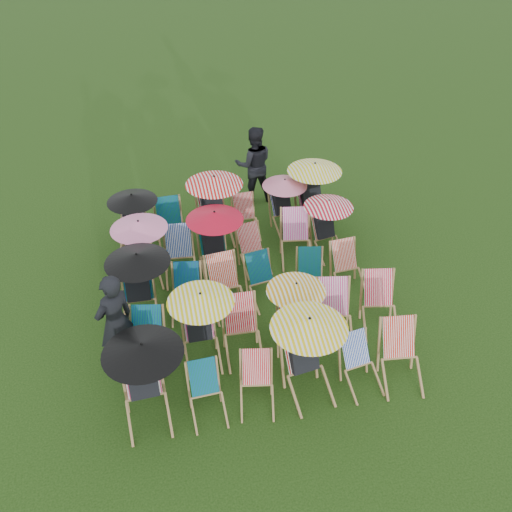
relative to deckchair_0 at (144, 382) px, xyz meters
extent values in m
plane|color=black|center=(2.05, 2.13, -0.74)|extent=(100.00, 100.00, 0.00)
cube|color=#CA2854|center=(-0.03, 0.20, -0.06)|extent=(0.54, 0.41, 0.62)
cube|color=black|center=(-0.03, 0.15, -0.06)|extent=(0.45, 0.47, 0.65)
sphere|color=tan|center=(-0.03, 0.26, 0.28)|extent=(0.23, 0.23, 0.23)
cylinder|color=black|center=(0.04, 0.11, 0.23)|extent=(0.03, 0.03, 0.76)
cone|color=black|center=(0.04, 0.11, 0.57)|extent=(1.19, 1.19, 0.18)
cube|color=#096039|center=(0.87, 0.06, -0.18)|extent=(0.44, 0.33, 0.50)
cube|color=red|center=(1.70, 0.07, -0.17)|extent=(0.48, 0.39, 0.51)
cube|color=#C40607|center=(2.43, 0.17, -0.05)|extent=(0.57, 0.46, 0.62)
cube|color=black|center=(2.44, 0.12, -0.06)|extent=(0.50, 0.51, 0.65)
sphere|color=tan|center=(2.42, 0.22, 0.29)|extent=(0.23, 0.23, 0.23)
cylinder|color=black|center=(2.51, 0.08, 0.23)|extent=(0.03, 0.03, 0.76)
cone|color=yellow|center=(2.51, 0.08, 0.58)|extent=(1.19, 1.19, 0.18)
cube|color=#082DAC|center=(3.32, 0.09, -0.17)|extent=(0.48, 0.39, 0.52)
cube|color=red|center=(4.05, 0.10, -0.07)|extent=(0.55, 0.43, 0.61)
cube|color=#0A7345|center=(0.11, 1.31, -0.09)|extent=(0.55, 0.45, 0.58)
cube|color=#F5318E|center=(0.96, 1.21, -0.11)|extent=(0.48, 0.36, 0.57)
cube|color=black|center=(0.96, 1.16, -0.11)|extent=(0.40, 0.42, 0.60)
sphere|color=tan|center=(0.96, 1.26, 0.21)|extent=(0.21, 0.21, 0.21)
cylinder|color=black|center=(1.02, 1.12, 0.16)|extent=(0.03, 0.03, 0.70)
cone|color=yellow|center=(1.02, 1.12, 0.48)|extent=(1.10, 1.10, 0.17)
cube|color=red|center=(1.67, 1.22, -0.07)|extent=(0.52, 0.39, 0.60)
cube|color=red|center=(2.59, 1.25, -0.16)|extent=(0.50, 0.40, 0.52)
cube|color=black|center=(2.58, 1.21, -0.16)|extent=(0.43, 0.44, 0.55)
sphere|color=tan|center=(2.59, 1.30, 0.13)|extent=(0.19, 0.19, 0.19)
cylinder|color=black|center=(2.62, 1.16, 0.08)|extent=(0.03, 0.03, 0.64)
cone|color=orange|center=(2.62, 1.16, 0.37)|extent=(1.01, 1.01, 0.16)
cube|color=#DC2C7D|center=(3.34, 1.26, -0.06)|extent=(0.57, 0.46, 0.61)
cube|color=red|center=(4.22, 1.34, -0.08)|extent=(0.56, 0.45, 0.59)
cube|color=#09662B|center=(0.03, 2.43, -0.08)|extent=(0.51, 0.38, 0.60)
cube|color=black|center=(0.03, 2.38, -0.08)|extent=(0.43, 0.44, 0.63)
sphere|color=tan|center=(0.03, 2.48, 0.25)|extent=(0.22, 0.22, 0.22)
cylinder|color=black|center=(0.09, 2.33, 0.20)|extent=(0.03, 0.03, 0.73)
cone|color=black|center=(0.09, 2.33, 0.53)|extent=(1.15, 1.15, 0.18)
cube|color=#095E3B|center=(0.91, 2.41, -0.13)|extent=(0.51, 0.41, 0.55)
cube|color=red|center=(1.57, 2.40, -0.07)|extent=(0.55, 0.43, 0.61)
cube|color=#0A6D38|center=(2.28, 2.47, -0.14)|extent=(0.51, 0.41, 0.54)
cube|color=#09662A|center=(3.28, 2.43, -0.16)|extent=(0.49, 0.40, 0.52)
cube|color=red|center=(3.99, 2.48, -0.14)|extent=(0.48, 0.37, 0.54)
cube|color=#D32A5A|center=(0.10, 3.54, -0.11)|extent=(0.53, 0.43, 0.57)
cube|color=black|center=(0.11, 3.49, -0.11)|extent=(0.46, 0.48, 0.60)
sphere|color=tan|center=(0.09, 3.59, 0.20)|extent=(0.21, 0.21, 0.21)
cylinder|color=black|center=(0.17, 3.46, 0.15)|extent=(0.03, 0.03, 0.70)
cone|color=pink|center=(0.17, 3.46, 0.47)|extent=(1.10, 1.10, 0.17)
cube|color=#072F98|center=(0.89, 3.55, -0.07)|extent=(0.53, 0.41, 0.60)
cube|color=#096336|center=(1.56, 3.50, -0.09)|extent=(0.51, 0.38, 0.58)
cube|color=black|center=(1.56, 3.45, -0.09)|extent=(0.43, 0.44, 0.61)
sphere|color=tan|center=(1.55, 3.55, 0.23)|extent=(0.21, 0.21, 0.21)
cylinder|color=black|center=(1.62, 3.41, 0.18)|extent=(0.03, 0.03, 0.72)
cone|color=#B50A22|center=(1.62, 3.41, 0.50)|extent=(1.13, 1.13, 0.17)
cube|color=red|center=(2.31, 3.48, -0.16)|extent=(0.49, 0.39, 0.52)
cube|color=#EB2F9E|center=(3.32, 3.61, -0.06)|extent=(0.57, 0.46, 0.61)
cube|color=red|center=(3.91, 3.60, -0.15)|extent=(0.50, 0.41, 0.53)
cube|color=black|center=(3.92, 3.56, -0.15)|extent=(0.44, 0.45, 0.56)
sphere|color=tan|center=(3.90, 3.65, 0.14)|extent=(0.19, 0.19, 0.19)
cylinder|color=black|center=(3.98, 3.53, 0.09)|extent=(0.03, 0.03, 0.65)
cone|color=red|center=(3.98, 3.53, 0.39)|extent=(1.02, 1.02, 0.16)
cube|color=#072FA3|center=(0.05, 4.69, -0.14)|extent=(0.51, 0.41, 0.54)
cube|color=black|center=(0.04, 4.64, -0.14)|extent=(0.44, 0.45, 0.57)
sphere|color=tan|center=(0.06, 4.73, 0.16)|extent=(0.20, 0.20, 0.20)
cylinder|color=black|center=(0.09, 4.59, 0.11)|extent=(0.03, 0.03, 0.66)
cone|color=black|center=(0.09, 4.59, 0.41)|extent=(1.04, 1.04, 0.16)
cube|color=#0A6A2F|center=(0.80, 4.67, -0.08)|extent=(0.51, 0.39, 0.59)
cube|color=red|center=(1.73, 4.69, -0.04)|extent=(0.57, 0.44, 0.63)
cube|color=black|center=(1.74, 4.63, -0.04)|extent=(0.49, 0.50, 0.66)
sphere|color=tan|center=(1.73, 4.74, 0.31)|extent=(0.23, 0.23, 0.23)
cylinder|color=black|center=(1.81, 4.60, 0.25)|extent=(0.03, 0.03, 0.77)
cone|color=red|center=(1.81, 4.60, 0.61)|extent=(1.22, 1.22, 0.19)
cube|color=#C10607|center=(2.45, 4.70, -0.17)|extent=(0.44, 0.33, 0.51)
cube|color=#0819A5|center=(3.29, 4.69, -0.18)|extent=(0.47, 0.38, 0.51)
cube|color=black|center=(3.30, 4.65, -0.18)|extent=(0.41, 0.42, 0.53)
sphere|color=tan|center=(3.28, 4.74, 0.10)|extent=(0.19, 0.19, 0.19)
cylinder|color=black|center=(3.35, 4.63, 0.06)|extent=(0.03, 0.03, 0.62)
cone|color=#CF6A86|center=(3.35, 4.63, 0.34)|extent=(0.98, 0.98, 0.15)
cube|color=#FF3399|center=(3.96, 4.80, -0.05)|extent=(0.58, 0.47, 0.62)
cube|color=black|center=(3.97, 4.75, -0.05)|extent=(0.51, 0.52, 0.65)
sphere|color=tan|center=(3.95, 4.86, 0.29)|extent=(0.23, 0.23, 0.23)
cylinder|color=black|center=(4.05, 4.72, 0.24)|extent=(0.03, 0.03, 0.76)
cone|color=yellow|center=(4.05, 4.72, 0.59)|extent=(1.20, 1.20, 0.19)
imported|color=black|center=(-0.36, 1.19, 0.17)|extent=(0.80, 0.74, 1.83)
imported|color=black|center=(2.95, 5.89, 0.18)|extent=(0.96, 0.78, 1.85)
camera|label=1|loc=(0.38, -5.77, 6.48)|focal=40.00mm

